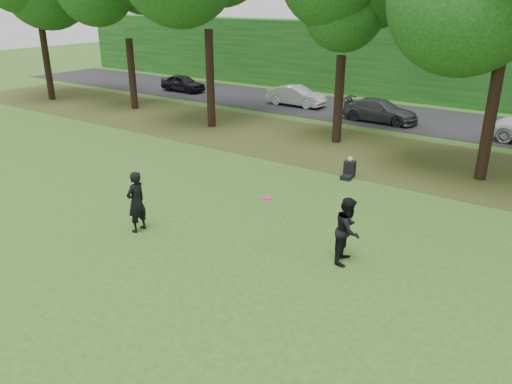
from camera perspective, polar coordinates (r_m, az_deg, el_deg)
ground at (r=12.56m, az=-7.41°, el=-10.66°), size 120.00×120.00×0.00m
leaf_litter at (r=22.96m, az=14.85°, el=3.92°), size 60.00×7.00×0.01m
street at (r=30.38m, az=20.34°, el=7.51°), size 70.00×7.00×0.02m
far_hedge at (r=35.73m, az=23.56°, el=13.07°), size 70.00×3.00×5.00m
player_left at (r=15.26m, az=-13.53°, el=-1.09°), size 0.48×0.71×1.89m
player_right at (r=13.37m, az=10.46°, el=-4.31°), size 0.83×0.99×1.82m
parked_cars at (r=28.96m, az=18.98°, el=8.37°), size 37.03×3.08×1.34m
frisbee at (r=13.21m, az=1.23°, el=-0.70°), size 0.36×0.36×0.04m
seated_person at (r=19.89m, az=10.58°, el=2.52°), size 0.50×0.78×0.83m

